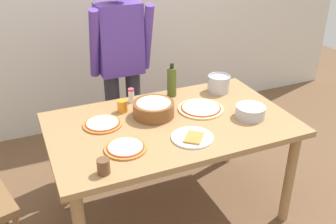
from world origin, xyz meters
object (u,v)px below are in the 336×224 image
pizza_raw_on_board (201,108)px  cup_small_brown (103,166)px  salt_shaker (131,95)px  pizza_cooked_on_tray (126,148)px  steel_pot (219,83)px  pizza_second_cooked (103,124)px  plate_with_slice (193,137)px  popcorn_bowl (154,108)px  cup_orange (122,106)px  dining_table (171,134)px  olive_oil_bottle (172,82)px  mixing_bowl_steel (250,112)px  person_cook (121,62)px

pizza_raw_on_board → cup_small_brown: (-0.82, -0.45, 0.03)m
salt_shaker → cup_small_brown: bearing=-118.2°
pizza_cooked_on_tray → steel_pot: 1.04m
pizza_second_cooked → plate_with_slice: bearing=-39.8°
pizza_second_cooked → plate_with_slice: 0.60m
pizza_raw_on_board → pizza_second_cooked: size_ratio=1.25×
pizza_cooked_on_tray → popcorn_bowl: 0.45m
pizza_raw_on_board → pizza_cooked_on_tray: bearing=-156.7°
cup_orange → cup_small_brown: 0.71m
pizza_raw_on_board → dining_table: bearing=-163.0°
olive_oil_bottle → cup_small_brown: (-0.72, -0.75, -0.07)m
pizza_second_cooked → mixing_bowl_steel: (0.95, -0.29, 0.03)m
pizza_raw_on_board → popcorn_bowl: size_ratio=1.14×
pizza_second_cooked → cup_orange: 0.22m
cup_orange → pizza_raw_on_board: bearing=-20.4°
pizza_second_cooked → olive_oil_bottle: size_ratio=1.00×
pizza_second_cooked → mixing_bowl_steel: bearing=-16.9°
plate_with_slice → salt_shaker: size_ratio=2.45×
pizza_second_cooked → cup_orange: bearing=36.7°
olive_oil_bottle → salt_shaker: bearing=177.3°
pizza_cooked_on_tray → popcorn_bowl: popcorn_bowl is taller
dining_table → person_cook: (-0.10, 0.76, 0.27)m
steel_pot → popcorn_bowl: bearing=-163.7°
dining_table → olive_oil_bottle: size_ratio=6.25×
pizza_cooked_on_tray → salt_shaker: salt_shaker is taller
dining_table → salt_shaker: salt_shaker is taller
plate_with_slice → mixing_bowl_steel: mixing_bowl_steel is taller
popcorn_bowl → mixing_bowl_steel: size_ratio=1.40×
mixing_bowl_steel → cup_small_brown: 1.10m
dining_table → plate_with_slice: (0.04, -0.25, 0.10)m
cup_small_brown → plate_with_slice: bearing=12.1°
mixing_bowl_steel → olive_oil_bottle: bearing=123.6°
popcorn_bowl → olive_oil_bottle: bearing=45.6°
pizza_second_cooked → salt_shaker: size_ratio=2.41×
person_cook → pizza_second_cooked: person_cook is taller
cup_orange → pizza_second_cooked: bearing=-143.3°
steel_pot → salt_shaker: bearing=172.7°
steel_pot → cup_small_brown: size_ratio=2.04×
person_cook → olive_oil_bottle: size_ratio=6.33×
olive_oil_bottle → cup_small_brown: olive_oil_bottle is taller
person_cook → pizza_cooked_on_tray: person_cook is taller
pizza_second_cooked → steel_pot: (0.96, 0.16, 0.06)m
pizza_raw_on_board → popcorn_bowl: bearing=172.3°
mixing_bowl_steel → cup_small_brown: (-1.07, -0.22, 0.00)m
salt_shaker → plate_with_slice: bearing=-74.2°
person_cook → pizza_cooked_on_tray: (-0.28, -0.95, -0.17)m
pizza_cooked_on_tray → olive_oil_bottle: 0.80m
person_cook → olive_oil_bottle: bearing=-54.5°
pizza_second_cooked → olive_oil_bottle: 0.65m
dining_table → cup_small_brown: 0.68m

